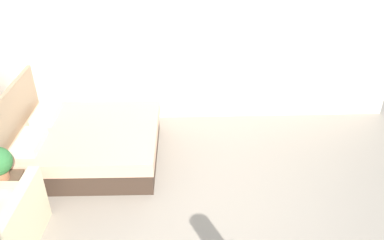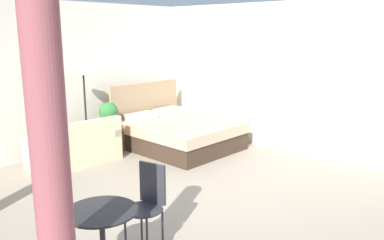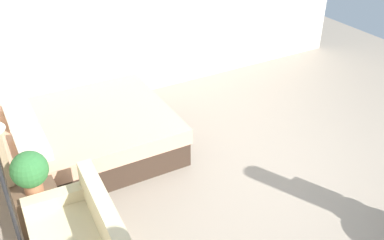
# 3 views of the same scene
# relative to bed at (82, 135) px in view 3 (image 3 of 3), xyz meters

# --- Properties ---
(ground_plane) EXTENTS (8.72, 9.59, 0.02)m
(ground_plane) POSITION_rel_bed_xyz_m (-1.58, -1.89, -0.31)
(ground_plane) COLOR gray
(wall_right) EXTENTS (0.12, 6.59, 2.78)m
(wall_right) POSITION_rel_bed_xyz_m (1.28, -1.89, 1.09)
(wall_right) COLOR silver
(wall_right) RESTS_ON ground
(bed) EXTENTS (1.78, 2.10, 1.20)m
(bed) POSITION_rel_bed_xyz_m (0.00, 0.00, 0.00)
(bed) COLOR #38281E
(bed) RESTS_ON ground
(nightstand) EXTENTS (0.48, 0.42, 0.50)m
(nightstand) POSITION_rel_bed_xyz_m (-0.95, 0.78, -0.04)
(nightstand) COLOR brown
(nightstand) RESTS_ON ground
(potted_plant) EXTENTS (0.36, 0.36, 0.45)m
(potted_plant) POSITION_rel_bed_xyz_m (-1.05, 0.78, 0.46)
(potted_plant) COLOR #935B3D
(potted_plant) RESTS_ON nightstand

